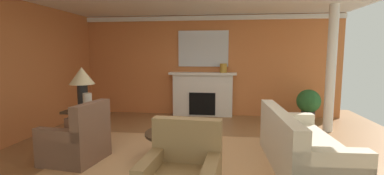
{
  "coord_description": "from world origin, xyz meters",
  "views": [
    {
      "loc": [
        0.67,
        -4.48,
        1.69
      ],
      "look_at": [
        -0.06,
        1.08,
        1.0
      ],
      "focal_mm": 25.99,
      "sensor_mm": 36.0,
      "label": 1
    }
  ],
  "objects_px": {
    "potted_plant": "(308,103)",
    "sofa": "(300,148)",
    "mantel_mirror": "(203,49)",
    "table_lamp": "(82,80)",
    "armchair_near_window": "(77,142)",
    "side_table": "(84,126)",
    "coffee_table": "(177,139)",
    "vase_on_side_table": "(88,102)",
    "vase_mantel_right": "(223,68)",
    "fireplace": "(203,95)"
  },
  "relations": [
    {
      "from": "potted_plant",
      "to": "sofa",
      "type": "bearing_deg",
      "value": -107.29
    },
    {
      "from": "mantel_mirror",
      "to": "potted_plant",
      "type": "bearing_deg",
      "value": -13.64
    },
    {
      "from": "table_lamp",
      "to": "armchair_near_window",
      "type": "bearing_deg",
      "value": -70.61
    },
    {
      "from": "sofa",
      "to": "side_table",
      "type": "relative_size",
      "value": 3.06
    },
    {
      "from": "coffee_table",
      "to": "table_lamp",
      "type": "xyz_separation_m",
      "value": [
        -1.75,
        0.36,
        0.89
      ]
    },
    {
      "from": "table_lamp",
      "to": "mantel_mirror",
      "type": "bearing_deg",
      "value": 57.67
    },
    {
      "from": "sofa",
      "to": "potted_plant",
      "type": "xyz_separation_m",
      "value": [
        0.86,
        2.78,
        0.19
      ]
    },
    {
      "from": "sofa",
      "to": "potted_plant",
      "type": "relative_size",
      "value": 2.58
    },
    {
      "from": "coffee_table",
      "to": "sofa",
      "type": "bearing_deg",
      "value": -2.92
    },
    {
      "from": "sofa",
      "to": "coffee_table",
      "type": "height_order",
      "value": "sofa"
    },
    {
      "from": "side_table",
      "to": "armchair_near_window",
      "type": "bearing_deg",
      "value": -70.61
    },
    {
      "from": "table_lamp",
      "to": "vase_on_side_table",
      "type": "bearing_deg",
      "value": -38.66
    },
    {
      "from": "vase_mantel_right",
      "to": "fireplace",
      "type": "bearing_deg",
      "value": 174.86
    },
    {
      "from": "mantel_mirror",
      "to": "side_table",
      "type": "distance_m",
      "value": 3.78
    },
    {
      "from": "coffee_table",
      "to": "potted_plant",
      "type": "xyz_separation_m",
      "value": [
        2.73,
        2.68,
        0.16
      ]
    },
    {
      "from": "armchair_near_window",
      "to": "side_table",
      "type": "height_order",
      "value": "armchair_near_window"
    },
    {
      "from": "fireplace",
      "to": "sofa",
      "type": "bearing_deg",
      "value": -62.07
    },
    {
      "from": "fireplace",
      "to": "side_table",
      "type": "distance_m",
      "value": 3.41
    },
    {
      "from": "sofa",
      "to": "armchair_near_window",
      "type": "xyz_separation_m",
      "value": [
        -3.39,
        -0.19,
        0.01
      ]
    },
    {
      "from": "sofa",
      "to": "table_lamp",
      "type": "bearing_deg",
      "value": 172.9
    },
    {
      "from": "fireplace",
      "to": "vase_mantel_right",
      "type": "distance_m",
      "value": 0.93
    },
    {
      "from": "potted_plant",
      "to": "side_table",
      "type": "bearing_deg",
      "value": -152.56
    },
    {
      "from": "side_table",
      "to": "mantel_mirror",
      "type": "bearing_deg",
      "value": 57.67
    },
    {
      "from": "mantel_mirror",
      "to": "sofa",
      "type": "bearing_deg",
      "value": -62.91
    },
    {
      "from": "side_table",
      "to": "table_lamp",
      "type": "xyz_separation_m",
      "value": [
        0.0,
        0.0,
        0.82
      ]
    },
    {
      "from": "fireplace",
      "to": "vase_on_side_table",
      "type": "xyz_separation_m",
      "value": [
        -1.72,
        -2.96,
        0.29
      ]
    },
    {
      "from": "table_lamp",
      "to": "vase_on_side_table",
      "type": "distance_m",
      "value": 0.42
    },
    {
      "from": "vase_on_side_table",
      "to": "fireplace",
      "type": "bearing_deg",
      "value": 59.78
    },
    {
      "from": "coffee_table",
      "to": "fireplace",
      "type": "bearing_deg",
      "value": 87.86
    },
    {
      "from": "armchair_near_window",
      "to": "vase_on_side_table",
      "type": "distance_m",
      "value": 0.76
    },
    {
      "from": "vase_on_side_table",
      "to": "sofa",
      "type": "bearing_deg",
      "value": -5.45
    },
    {
      "from": "sofa",
      "to": "vase_on_side_table",
      "type": "xyz_separation_m",
      "value": [
        -3.47,
        0.33,
        0.56
      ]
    },
    {
      "from": "mantel_mirror",
      "to": "coffee_table",
      "type": "bearing_deg",
      "value": -92.06
    },
    {
      "from": "vase_on_side_table",
      "to": "armchair_near_window",
      "type": "bearing_deg",
      "value": -81.79
    },
    {
      "from": "table_lamp",
      "to": "vase_mantel_right",
      "type": "relative_size",
      "value": 3.13
    },
    {
      "from": "mantel_mirror",
      "to": "potted_plant",
      "type": "relative_size",
      "value": 1.62
    },
    {
      "from": "fireplace",
      "to": "armchair_near_window",
      "type": "relative_size",
      "value": 1.89
    },
    {
      "from": "armchair_near_window",
      "to": "table_lamp",
      "type": "height_order",
      "value": "table_lamp"
    },
    {
      "from": "mantel_mirror",
      "to": "vase_on_side_table",
      "type": "distance_m",
      "value": 3.66
    },
    {
      "from": "side_table",
      "to": "table_lamp",
      "type": "distance_m",
      "value": 0.82
    },
    {
      "from": "vase_mantel_right",
      "to": "coffee_table",
      "type": "bearing_deg",
      "value": -102.01
    },
    {
      "from": "vase_mantel_right",
      "to": "mantel_mirror",
      "type": "bearing_deg",
      "value": 162.82
    },
    {
      "from": "coffee_table",
      "to": "vase_on_side_table",
      "type": "relative_size",
      "value": 3.23
    },
    {
      "from": "side_table",
      "to": "fireplace",
      "type": "bearing_deg",
      "value": 56.58
    },
    {
      "from": "mantel_mirror",
      "to": "armchair_near_window",
      "type": "relative_size",
      "value": 1.42
    },
    {
      "from": "mantel_mirror",
      "to": "sofa",
      "type": "distance_m",
      "value": 4.12
    },
    {
      "from": "sofa",
      "to": "armchair_near_window",
      "type": "bearing_deg",
      "value": -176.83
    },
    {
      "from": "fireplace",
      "to": "side_table",
      "type": "bearing_deg",
      "value": -123.42
    },
    {
      "from": "sofa",
      "to": "table_lamp",
      "type": "height_order",
      "value": "table_lamp"
    },
    {
      "from": "mantel_mirror",
      "to": "table_lamp",
      "type": "distance_m",
      "value": 3.55
    }
  ]
}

